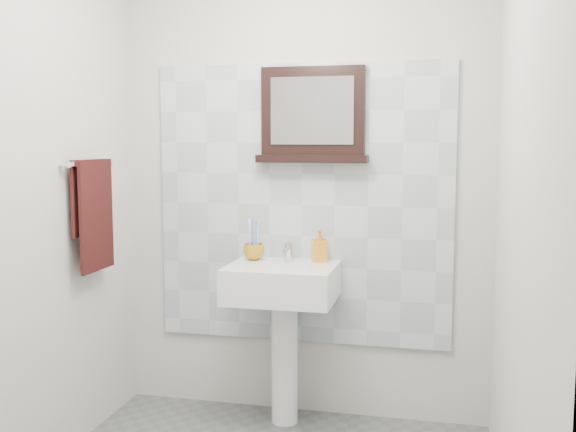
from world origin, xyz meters
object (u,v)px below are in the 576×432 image
object	(u,v)px
framed_mirror	(313,117)
hand_towel	(93,206)
pedestal_sink	(282,300)
toothbrush_cup	(254,252)
soap_dispenser	(319,245)

from	to	relation	value
framed_mirror	hand_towel	bearing A→B (deg)	-153.49
pedestal_sink	framed_mirror	world-z (taller)	framed_mirror
framed_mirror	toothbrush_cup	bearing A→B (deg)	-164.29
soap_dispenser	toothbrush_cup	bearing A→B (deg)	167.31
soap_dispenser	framed_mirror	xyz separation A→B (m)	(-0.05, 0.04, 0.67)
toothbrush_cup	soap_dispenser	bearing A→B (deg)	6.76
framed_mirror	hand_towel	distance (m)	1.21
soap_dispenser	framed_mirror	bearing A→B (deg)	117.97
soap_dispenser	hand_towel	size ratio (longest dim) A/B	0.31
pedestal_sink	hand_towel	xyz separation A→B (m)	(-0.88, -0.31, 0.50)
pedestal_sink	framed_mirror	bearing A→B (deg)	57.38
toothbrush_cup	pedestal_sink	bearing A→B (deg)	-29.07
pedestal_sink	soap_dispenser	world-z (taller)	soap_dispenser
pedestal_sink	soap_dispenser	bearing A→B (deg)	40.62
soap_dispenser	hand_towel	bearing A→B (deg)	-175.95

